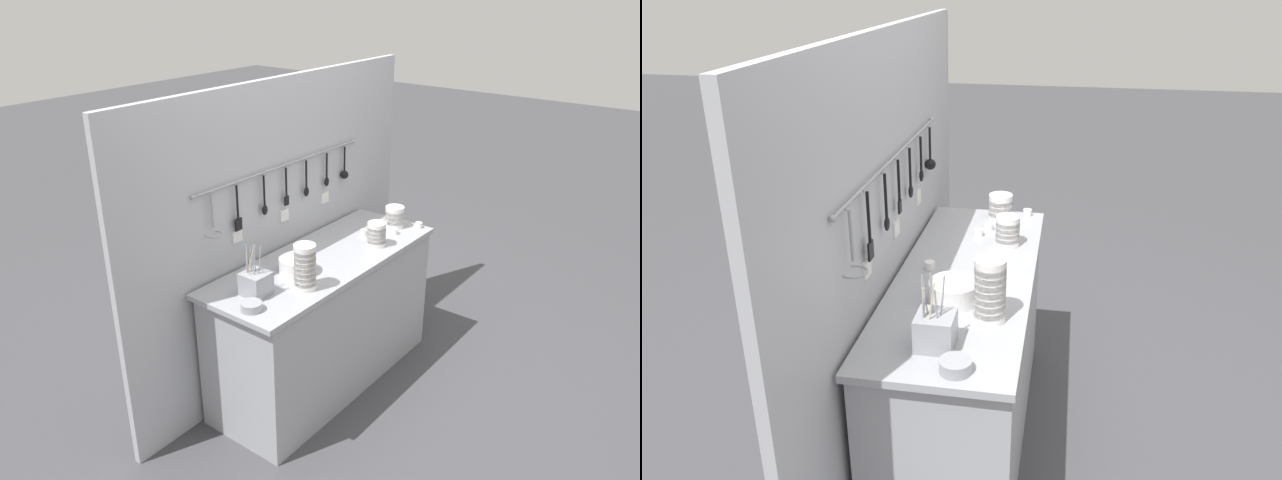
% 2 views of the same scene
% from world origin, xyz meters
% --- Properties ---
extents(ground_plane, '(20.00, 20.00, 0.00)m').
position_xyz_m(ground_plane, '(0.00, 0.00, 0.00)').
color(ground_plane, '#424247').
extents(counter, '(1.60, 0.58, 0.85)m').
position_xyz_m(counter, '(0.00, 0.00, 0.43)').
color(counter, '#9EA0A8').
rests_on(counter, ground).
extents(back_wall, '(2.40, 0.11, 1.86)m').
position_xyz_m(back_wall, '(0.00, 0.33, 0.93)').
color(back_wall, '#A8AAB2').
rests_on(back_wall, ground).
extents(bowl_stack_short_front, '(0.11, 0.11, 0.15)m').
position_xyz_m(bowl_stack_short_front, '(0.34, -0.14, 0.93)').
color(bowl_stack_short_front, white).
rests_on(bowl_stack_short_front, counter).
extents(bowl_stack_wide_centre, '(0.12, 0.12, 0.25)m').
position_xyz_m(bowl_stack_wide_centre, '(-0.36, -0.15, 0.98)').
color(bowl_stack_wide_centre, white).
rests_on(bowl_stack_wide_centre, counter).
extents(bowl_stack_back_corner, '(0.12, 0.12, 0.14)m').
position_xyz_m(bowl_stack_back_corner, '(0.66, -0.07, 0.92)').
color(bowl_stack_back_corner, white).
rests_on(bowl_stack_back_corner, counter).
extents(plate_stack, '(0.20, 0.20, 0.09)m').
position_xyz_m(plate_stack, '(-0.24, 0.01, 0.89)').
color(plate_stack, white).
rests_on(plate_stack, counter).
extents(steel_mixing_bowl, '(0.11, 0.11, 0.04)m').
position_xyz_m(steel_mixing_bowl, '(-0.71, -0.09, 0.87)').
color(steel_mixing_bowl, '#93969E').
rests_on(steel_mixing_bowl, counter).
extents(cutlery_caddy, '(0.13, 0.13, 0.28)m').
position_xyz_m(cutlery_caddy, '(-0.57, 0.01, 0.92)').
color(cutlery_caddy, '#93969E').
rests_on(cutlery_caddy, counter).
extents(cup_back_right, '(0.05, 0.05, 0.04)m').
position_xyz_m(cup_back_right, '(0.52, -0.03, 0.87)').
color(cup_back_right, white).
rests_on(cup_back_right, counter).
extents(cup_beside_plates, '(0.05, 0.05, 0.04)m').
position_xyz_m(cup_beside_plates, '(0.02, 0.16, 0.87)').
color(cup_beside_plates, white).
rests_on(cup_beside_plates, counter).
extents(cup_edge_near, '(0.05, 0.05, 0.04)m').
position_xyz_m(cup_edge_near, '(0.43, 0.01, 0.87)').
color(cup_edge_near, white).
rests_on(cup_edge_near, counter).
extents(cup_edge_far, '(0.05, 0.05, 0.04)m').
position_xyz_m(cup_edge_far, '(0.75, -0.21, 0.87)').
color(cup_edge_far, white).
rests_on(cup_edge_far, counter).
extents(cup_mid_row, '(0.05, 0.05, 0.04)m').
position_xyz_m(cup_mid_row, '(0.56, -0.14, 0.87)').
color(cup_mid_row, white).
rests_on(cup_mid_row, counter).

